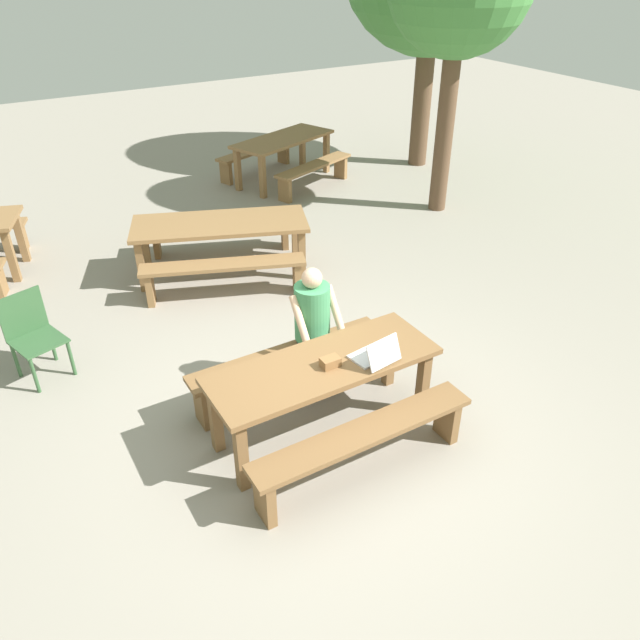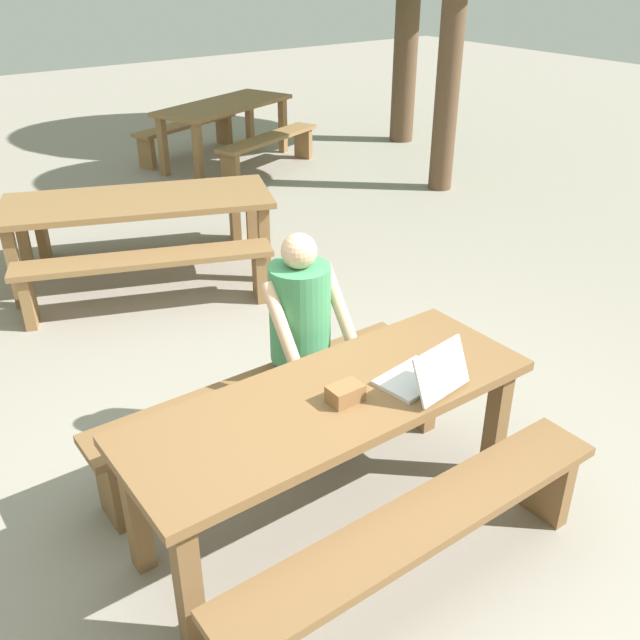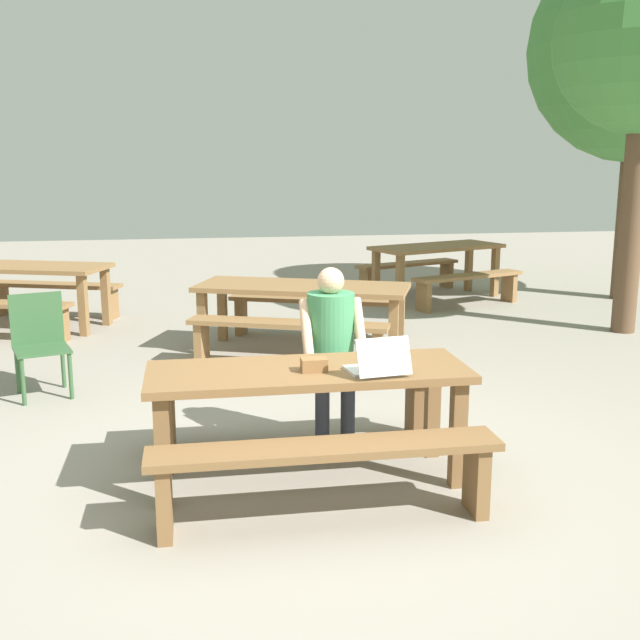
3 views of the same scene
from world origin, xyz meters
name	(u,v)px [view 1 (image 1 of 3)]	position (x,y,z in m)	size (l,w,h in m)	color
ground_plane	(323,429)	(0.00, 0.00, 0.00)	(30.00, 30.00, 0.00)	gray
picnic_table_front	(323,374)	(0.00, 0.00, 0.62)	(1.99, 0.71, 0.74)	brown
bench_near	(364,441)	(0.00, -0.62, 0.36)	(1.97, 0.30, 0.47)	brown
bench_far	(289,362)	(0.00, 0.62, 0.36)	(1.97, 0.30, 0.47)	brown
laptop	(376,354)	(0.40, -0.19, 0.79)	(0.37, 0.36, 0.24)	silver
small_pouch	(330,362)	(0.03, -0.07, 0.78)	(0.16, 0.11, 0.08)	olive
person_seated	(314,320)	(0.26, 0.59, 0.76)	(0.44, 0.42, 1.27)	#333847
plastic_chair	(33,334)	(-2.00, 2.18, 0.46)	(0.55, 0.55, 0.87)	#335933
picnic_table_mid	(220,229)	(0.44, 3.25, 0.62)	(2.33, 1.57, 0.71)	olive
bench_mid_south	(224,271)	(0.20, 2.65, 0.35)	(1.94, 0.99, 0.46)	olive
bench_mid_north	(221,228)	(0.68, 3.86, 0.35)	(1.94, 0.99, 0.46)	olive
picnic_table_rear	(283,144)	(2.79, 6.00, 0.66)	(2.06, 1.40, 0.77)	olive
bench_rear_south	(314,170)	(3.03, 5.35, 0.33)	(1.71, 0.88, 0.44)	olive
bench_rear_north	(256,155)	(2.55, 6.65, 0.33)	(1.71, 0.88, 0.44)	olive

